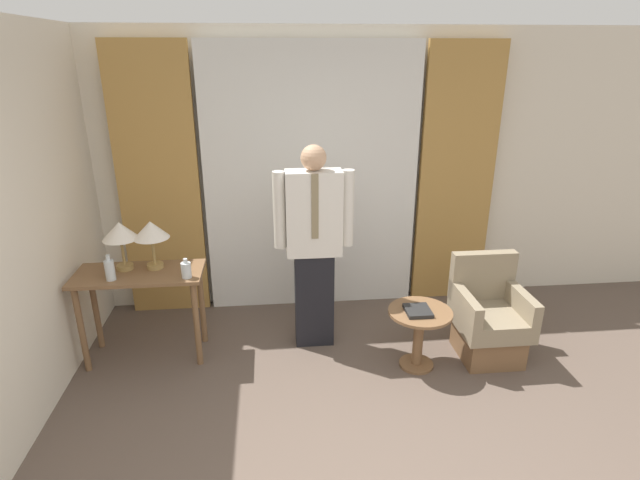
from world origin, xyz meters
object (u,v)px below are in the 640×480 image
Objects in this scene: desk at (141,289)px; bottle_by_lamp at (186,270)px; armchair at (488,320)px; side_table at (419,329)px; table_lamp_left at (120,233)px; person at (314,242)px; table_lamp_right at (151,232)px; book at (418,311)px; bottle_near_edge at (110,270)px.

desk is 6.40× the size of bottle_by_lamp.
armchair is 0.65m from side_table.
side_table is (2.38, -0.46, -0.75)m from table_lamp_left.
desk is 2.31m from side_table.
person reaches higher than bottle_by_lamp.
armchair is (2.49, -0.13, -0.52)m from bottle_by_lamp.
desk is at bearing -148.52° from table_lamp_right.
book is at bearing -31.43° from person.
side_table is (1.85, -0.25, -0.50)m from bottle_by_lamp.
table_lamp_right is at bearing 166.98° from book.
book is at bearing -8.50° from bottle_by_lamp.
table_lamp_left reaches higher than book.
armchair is (3.08, -0.15, -0.54)m from bottle_near_edge.
person is 1.12m from side_table.
table_lamp_left reaches higher than side_table.
table_lamp_right is at bearing 31.48° from desk.
book is at bearing -140.84° from side_table.
book is (2.35, -0.49, -0.57)m from table_lamp_left.
table_lamp_right is 2.31m from side_table.
bottle_near_edge reaches higher than armchair.
table_lamp_left is (-0.12, 0.07, 0.47)m from desk.
table_lamp_left is at bearing 173.40° from armchair.
bottle_by_lamp is 1.93m from side_table.
table_lamp_right is 0.47× the size of armchair.
person reaches higher than side_table.
person is at bearing 2.70° from desk.
bottle_near_edge is 0.12× the size of person.
desk is 1.48m from person.
table_lamp_right reaches higher than desk.
table_lamp_left is at bearing 74.33° from bottle_near_edge.
bottle_near_edge is (-0.06, -0.20, -0.23)m from table_lamp_left.
desk is 0.49m from table_lamp_right.
table_lamp_right reaches higher than side_table.
bottle_near_edge is at bearing -146.21° from table_lamp_right.
table_lamp_left is 1.00× the size of table_lamp_right.
bottle_by_lamp is (0.41, -0.14, 0.21)m from desk.
bottle_by_lamp is 0.31× the size of side_table.
bottle_by_lamp is (0.53, -0.22, -0.25)m from table_lamp_left.
table_lamp_right is 1.85× the size of book.
desk is 2.93m from armchair.
person is 8.08× the size of book.
person reaches higher than table_lamp_right.
bottle_near_edge is at bearing 178.52° from bottle_by_lamp.
desk is 4.89× the size of bottle_near_edge.
desk is at bearing 174.58° from armchair.
table_lamp_left is at bearing 168.28° from book.
bottle_by_lamp is 0.19× the size of armchair.
table_lamp_left is at bearing 168.96° from side_table.
book is at bearing -6.81° from bottle_near_edge.
book reaches higher than side_table.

